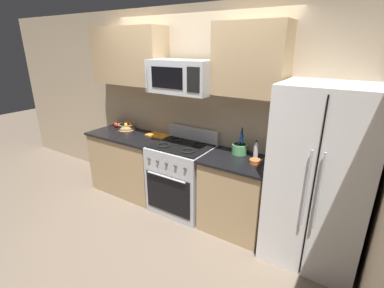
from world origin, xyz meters
TOP-DOWN VIEW (x-y plane):
  - ground_plane at (0.00, 0.00)m, footprint 16.00×16.00m
  - wall_back at (0.00, 1.05)m, footprint 8.00×0.10m
  - counter_left at (-0.97, 0.68)m, footprint 1.16×0.62m
  - range_oven at (-0.00, 0.68)m, footprint 0.76×0.66m
  - counter_right at (0.79, 0.68)m, footprint 0.79×0.62m
  - refrigerator at (1.65, 0.66)m, footprint 0.89×0.73m
  - microwave at (-0.00, 0.70)m, footprint 0.80×0.44m
  - upper_cabinets_left at (-0.97, 0.83)m, footprint 1.15×0.34m
  - upper_cabinets_right at (0.79, 0.83)m, footprint 0.78×0.34m
  - utensil_crock at (0.72, 0.86)m, footprint 0.18×0.18m
  - fruit_basket at (-1.14, 0.84)m, footprint 0.26×0.26m
  - apple_loose at (-1.36, 0.84)m, footprint 0.08×0.08m
  - cutting_board at (-0.51, 0.86)m, footprint 0.39×0.23m
  - bottle_vinegar at (0.93, 0.84)m, footprint 0.06×0.06m
  - prep_bowl at (0.98, 0.68)m, footprint 0.12×0.12m

SIDE VIEW (x-z plane):
  - ground_plane at x=0.00m, z-range 0.00..0.00m
  - counter_left at x=-0.97m, z-range 0.00..0.91m
  - counter_right at x=0.79m, z-range 0.00..0.91m
  - range_oven at x=0.00m, z-range -0.07..1.02m
  - refrigerator at x=1.65m, z-range 0.00..1.82m
  - cutting_board at x=-0.51m, z-range 0.91..0.93m
  - prep_bowl at x=0.98m, z-range 0.91..0.96m
  - apple_loose at x=-1.36m, z-range 0.91..0.99m
  - fruit_basket at x=-1.14m, z-range 0.91..1.02m
  - utensil_crock at x=0.72m, z-range 0.81..1.15m
  - bottle_vinegar at x=0.93m, z-range 0.90..1.11m
  - wall_back at x=0.00m, z-range 0.00..2.60m
  - microwave at x=0.00m, z-range 1.59..1.98m
  - upper_cabinets_left at x=-0.97m, z-range 1.61..2.37m
  - upper_cabinets_right at x=0.79m, z-range 1.61..2.37m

